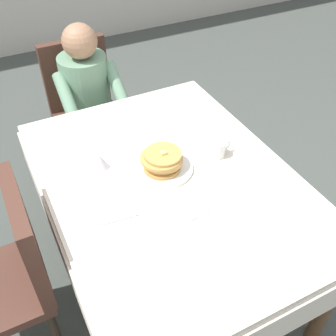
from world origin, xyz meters
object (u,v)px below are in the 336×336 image
object	(u,v)px
plate_breakfast	(163,168)
spoon_near_edge	(197,216)
breakfast_stack	(162,160)
fork_left_of_plate	(127,184)
diner_person	(88,94)
chair_diner	(84,101)
chair_left_side	(12,269)
knife_right_of_plate	(199,160)
cup_coffee	(218,149)
syrup_pitcher	(101,162)
dining_table_main	(171,192)

from	to	relation	value
plate_breakfast	spoon_near_edge	world-z (taller)	plate_breakfast
breakfast_stack	fork_left_of_plate	world-z (taller)	breakfast_stack
diner_person	plate_breakfast	world-z (taller)	diner_person
chair_diner	fork_left_of_plate	xyz separation A→B (m)	(-0.12, -1.12, 0.21)
fork_left_of_plate	spoon_near_edge	xyz separation A→B (m)	(0.19, -0.31, 0.00)
chair_left_side	knife_right_of_plate	distance (m)	0.98
plate_breakfast	fork_left_of_plate	size ratio (longest dim) A/B	1.56
plate_breakfast	chair_left_side	bearing A→B (deg)	-174.47
chair_left_side	knife_right_of_plate	world-z (taller)	chair_left_side
cup_coffee	fork_left_of_plate	distance (m)	0.48
breakfast_stack	syrup_pitcher	distance (m)	0.29
dining_table_main	fork_left_of_plate	bearing A→B (deg)	164.48
knife_right_of_plate	chair_left_side	bearing A→B (deg)	88.06
syrup_pitcher	fork_left_of_plate	size ratio (longest dim) A/B	0.44
fork_left_of_plate	spoon_near_edge	distance (m)	0.36
chair_left_side	fork_left_of_plate	bearing A→B (deg)	-84.63
diner_person	cup_coffee	xyz separation A→B (m)	(0.36, -0.97, 0.11)
diner_person	spoon_near_edge	xyz separation A→B (m)	(0.06, -1.27, 0.07)
plate_breakfast	cup_coffee	xyz separation A→B (m)	(0.29, -0.03, 0.03)
chair_diner	syrup_pitcher	world-z (taller)	chair_diner
breakfast_stack	spoon_near_edge	size ratio (longest dim) A/B	1.33
chair_diner	knife_right_of_plate	world-z (taller)	chair_diner
syrup_pitcher	knife_right_of_plate	bearing A→B (deg)	-20.36
plate_breakfast	spoon_near_edge	size ratio (longest dim) A/B	1.87
chair_left_side	spoon_near_edge	xyz separation A→B (m)	(0.76, -0.26, 0.21)
chair_left_side	spoon_near_edge	distance (m)	0.83
fork_left_of_plate	knife_right_of_plate	size ratio (longest dim) A/B	0.90
chair_left_side	plate_breakfast	world-z (taller)	chair_left_side
diner_person	knife_right_of_plate	bearing A→B (deg)	104.98
chair_left_side	breakfast_stack	bearing A→B (deg)	-84.35
chair_left_side	diner_person	bearing A→B (deg)	-34.58
plate_breakfast	breakfast_stack	size ratio (longest dim) A/B	1.40
chair_diner	cup_coffee	world-z (taller)	chair_diner
cup_coffee	chair_left_side	bearing A→B (deg)	-177.46
cup_coffee	syrup_pitcher	world-z (taller)	cup_coffee
spoon_near_edge	chair_diner	bearing A→B (deg)	80.87
breakfast_stack	knife_right_of_plate	world-z (taller)	breakfast_stack
dining_table_main	chair_left_side	bearing A→B (deg)	180.00
spoon_near_edge	syrup_pitcher	bearing A→B (deg)	106.17
chair_left_side	fork_left_of_plate	size ratio (longest dim) A/B	5.17
breakfast_stack	plate_breakfast	bearing A→B (deg)	-34.75
plate_breakfast	dining_table_main	bearing A→B (deg)	-86.31
diner_person	chair_diner	bearing A→B (deg)	-90.00
chair_diner	diner_person	world-z (taller)	diner_person
spoon_near_edge	cup_coffee	bearing A→B (deg)	34.50
dining_table_main	breakfast_stack	bearing A→B (deg)	95.25
dining_table_main	chair_diner	size ratio (longest dim) A/B	1.64
breakfast_stack	knife_right_of_plate	distance (m)	0.20
dining_table_main	spoon_near_edge	size ratio (longest dim) A/B	10.16
chair_left_side	knife_right_of_plate	xyz separation A→B (m)	(0.96, 0.05, 0.21)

